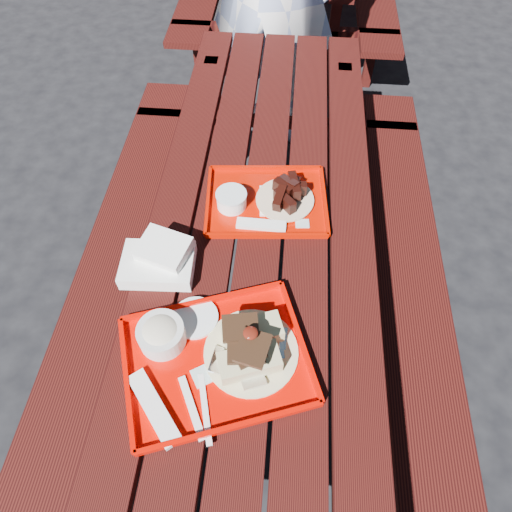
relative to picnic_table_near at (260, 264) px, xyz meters
The scene contains 5 objects.
ground 0.56m from the picnic_table_near, ahead, with size 60.00×60.00×0.00m, color black.
picnic_table_near is the anchor object (origin of this frame).
near_tray 0.50m from the picnic_table_near, 101.24° to the right, with size 0.57×0.51×0.15m.
far_tray 0.24m from the picnic_table_near, 87.34° to the left, with size 0.43×0.35×0.07m.
white_cloth 0.40m from the picnic_table_near, 149.96° to the right, with size 0.22×0.19×0.09m.
Camera 1 is at (0.07, -0.92, 1.91)m, focal length 32.00 mm.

